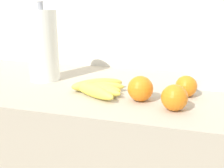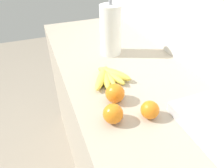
{
  "view_description": "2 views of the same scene",
  "coord_description": "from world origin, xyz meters",
  "px_view_note": "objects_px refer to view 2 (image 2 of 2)",
  "views": [
    {
      "loc": [
        0.28,
        -0.88,
        1.21
      ],
      "look_at": [
        0.05,
        -0.12,
        0.98
      ],
      "focal_mm": 42.25,
      "sensor_mm": 36.0,
      "label": 1
    },
    {
      "loc": [
        0.74,
        -0.38,
        1.48
      ],
      "look_at": [
        0.1,
        -0.13,
        1.0
      ],
      "focal_mm": 33.52,
      "sensor_mm": 36.0,
      "label": 2
    }
  ],
  "objects_px": {
    "orange_back_left": "(150,110)",
    "paper_towel_roll": "(111,30)",
    "orange_center": "(113,114)",
    "orange_right": "(115,93)",
    "banana_bunch": "(108,76)"
  },
  "relations": [
    {
      "from": "orange_back_left",
      "to": "paper_towel_roll",
      "type": "relative_size",
      "value": 0.23
    },
    {
      "from": "orange_center",
      "to": "orange_back_left",
      "type": "xyz_separation_m",
      "value": [
        0.03,
        0.13,
        -0.0
      ]
    },
    {
      "from": "orange_right",
      "to": "orange_back_left",
      "type": "bearing_deg",
      "value": 32.4
    },
    {
      "from": "paper_towel_roll",
      "to": "orange_back_left",
      "type": "bearing_deg",
      "value": -5.69
    },
    {
      "from": "orange_right",
      "to": "orange_center",
      "type": "distance_m",
      "value": 0.11
    },
    {
      "from": "orange_center",
      "to": "paper_towel_roll",
      "type": "distance_m",
      "value": 0.55
    },
    {
      "from": "orange_center",
      "to": "paper_towel_roll",
      "type": "bearing_deg",
      "value": 159.89
    },
    {
      "from": "orange_right",
      "to": "orange_center",
      "type": "height_order",
      "value": "orange_right"
    },
    {
      "from": "banana_bunch",
      "to": "orange_right",
      "type": "height_order",
      "value": "orange_right"
    },
    {
      "from": "orange_center",
      "to": "orange_right",
      "type": "bearing_deg",
      "value": 154.53
    },
    {
      "from": "orange_right",
      "to": "orange_back_left",
      "type": "distance_m",
      "value": 0.15
    },
    {
      "from": "orange_right",
      "to": "paper_towel_roll",
      "type": "relative_size",
      "value": 0.26
    },
    {
      "from": "orange_center",
      "to": "orange_back_left",
      "type": "relative_size",
      "value": 1.07
    },
    {
      "from": "banana_bunch",
      "to": "orange_back_left",
      "type": "bearing_deg",
      "value": 10.65
    },
    {
      "from": "orange_center",
      "to": "banana_bunch",
      "type": "bearing_deg",
      "value": 162.91
    }
  ]
}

